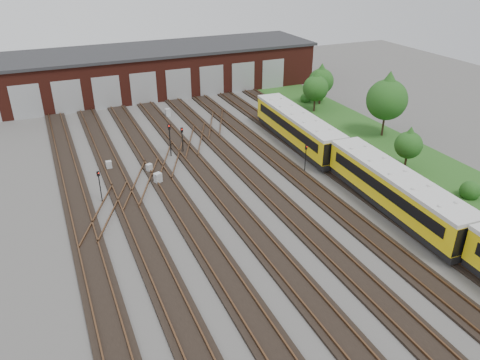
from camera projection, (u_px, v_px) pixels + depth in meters
name	position (u px, v px, depth m)	size (l,w,h in m)	color
ground	(267.00, 217.00, 38.31)	(120.00, 120.00, 0.00)	#474542
track_network	(262.00, 213.00, 38.68)	(30.40, 70.00, 0.33)	black
maintenance_shed	(147.00, 70.00, 69.50)	(51.00, 12.50, 6.35)	#4E1B13
grass_verge	(377.00, 140.00, 53.28)	(8.00, 55.00, 0.05)	#24511B
metro_train	(395.00, 190.00, 38.25)	(3.59, 47.93, 3.27)	black
signal_mast_0	(99.00, 183.00, 39.79)	(0.25, 0.24, 2.92)	black
signal_mast_1	(170.00, 136.00, 48.32)	(0.31, 0.29, 3.57)	black
signal_mast_2	(182.00, 137.00, 49.27)	(0.27, 0.25, 2.87)	black
signal_mast_3	(306.00, 155.00, 45.26)	(0.24, 0.23, 2.77)	black
relay_cabinet_0	(158.00, 178.00, 43.44)	(0.65, 0.54, 1.08)	#AFB2B4
relay_cabinet_1	(109.00, 165.00, 46.21)	(0.54, 0.45, 0.91)	#AFB2B4
relay_cabinet_2	(149.00, 168.00, 45.67)	(0.53, 0.44, 0.88)	#AFB2B4
relay_cabinet_3	(168.00, 113.00, 60.38)	(0.63, 0.52, 1.05)	#AFB2B4
relay_cabinet_4	(290.00, 125.00, 56.24)	(0.67, 0.56, 1.12)	#AFB2B4
tree_0	(316.00, 85.00, 60.88)	(3.34, 3.34, 5.53)	#301F15
tree_1	(321.00, 78.00, 63.67)	(3.44, 3.44, 5.70)	#301F15
tree_2	(388.00, 95.00, 52.37)	(4.60, 4.60, 7.62)	#301F15
tree_3	(409.00, 142.00, 45.35)	(2.68, 2.68, 4.44)	#301F15
bush_0	(471.00, 188.00, 40.96)	(1.79, 1.79, 1.79)	#1C4714
bush_1	(306.00, 97.00, 65.89)	(1.47, 1.47, 1.47)	#1C4714
bush_2	(318.00, 95.00, 66.58)	(1.56, 1.56, 1.56)	#1C4714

